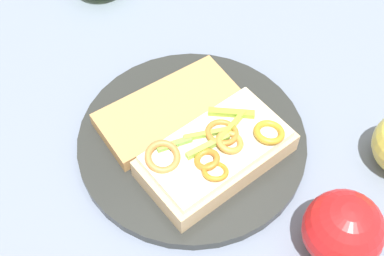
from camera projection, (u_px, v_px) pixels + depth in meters
name	position (u px, v px, depth m)	size (l,w,h in m)	color
ground_plane	(192.00, 144.00, 0.65)	(2.00, 2.00, 0.00)	slate
plate	(192.00, 141.00, 0.65)	(0.27, 0.27, 0.01)	#272A28
sandwich	(216.00, 153.00, 0.61)	(0.13, 0.19, 0.05)	tan
bread_slice_side	(170.00, 110.00, 0.66)	(0.17, 0.08, 0.02)	#AD814D
apple_4	(343.00, 230.00, 0.54)	(0.08, 0.08, 0.08)	red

